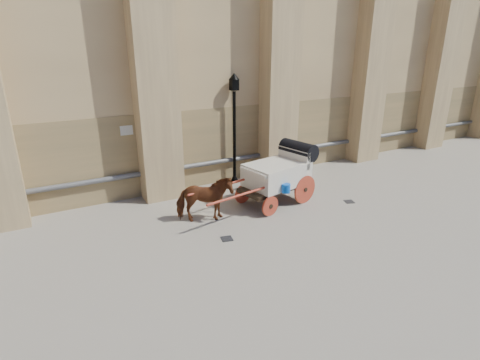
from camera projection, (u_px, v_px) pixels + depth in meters
ground at (233, 230)px, 11.24m from camera, size 90.00×90.00×0.00m
horse at (204, 199)px, 11.57m from camera, size 1.90×1.32×1.47m
carriage at (280, 172)px, 12.98m from camera, size 4.79×2.06×2.03m
street_lamp at (234, 126)px, 14.46m from camera, size 0.40×0.40×4.28m
drain_grate_near at (227, 239)px, 10.72m from camera, size 0.38×0.38×0.01m
drain_grate_far at (349, 202)px, 13.27m from camera, size 0.41×0.41×0.01m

